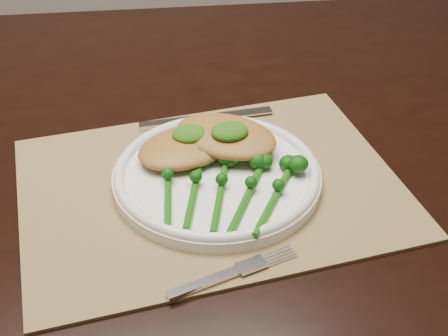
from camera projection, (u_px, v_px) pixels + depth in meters
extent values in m
cube|color=black|center=(131.00, 142.00, 0.91)|extent=(1.66, 1.02, 0.04)
cube|color=olive|center=(211.00, 186.00, 0.79)|extent=(0.50, 0.39, 0.00)
cylinder|color=white|center=(217.00, 177.00, 0.79)|extent=(0.26, 0.26, 0.02)
torus|color=white|center=(217.00, 171.00, 0.78)|extent=(0.26, 0.26, 0.01)
cube|color=silver|center=(166.00, 123.00, 0.90)|extent=(0.08, 0.02, 0.01)
cube|color=silver|center=(232.00, 114.00, 0.92)|extent=(0.12, 0.02, 0.00)
cube|color=silver|center=(204.00, 283.00, 0.65)|extent=(0.08, 0.03, 0.00)
ellipsoid|color=#A97231|center=(186.00, 147.00, 0.81)|extent=(0.15, 0.13, 0.03)
ellipsoid|color=#A97231|center=(225.00, 136.00, 0.81)|extent=(0.17, 0.16, 0.03)
ellipsoid|color=#1B480A|center=(190.00, 134.00, 0.80)|extent=(0.05, 0.04, 0.02)
ellipsoid|color=#1B480A|center=(230.00, 132.00, 0.79)|extent=(0.05, 0.04, 0.02)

